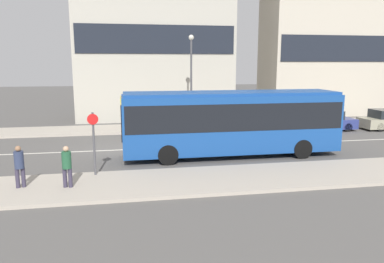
{
  "coord_description": "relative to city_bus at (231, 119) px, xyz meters",
  "views": [
    {
      "loc": [
        0.25,
        -20.31,
        4.69
      ],
      "look_at": [
        3.6,
        -2.01,
        1.27
      ],
      "focal_mm": 35.0,
      "sensor_mm": 36.0,
      "label": 1
    }
  ],
  "objects": [
    {
      "name": "sidewalk_near",
      "position": [
        -5.53,
        -3.94,
        -1.82
      ],
      "size": [
        44.0,
        3.5,
        0.13
      ],
      "color": "#B2A899",
      "rests_on": "ground_plane"
    },
    {
      "name": "lane_centerline",
      "position": [
        -5.53,
        2.31,
        -1.88
      ],
      "size": [
        41.8,
        0.16,
        0.01
      ],
      "color": "silver",
      "rests_on": "ground_plane"
    },
    {
      "name": "pedestrian_near_stop",
      "position": [
        -9.15,
        -3.77,
        -0.86
      ],
      "size": [
        0.34,
        0.34,
        1.58
      ],
      "rotation": [
        0.0,
        0.0,
        3.48
      ],
      "color": "#383347",
      "rests_on": "sidewalk_near"
    },
    {
      "name": "bus_stop_sign",
      "position": [
        -6.54,
        -2.64,
        -0.23
      ],
      "size": [
        0.44,
        0.12,
        2.6
      ],
      "color": "#4C4C51",
      "rests_on": "sidewalk_near"
    },
    {
      "name": "pedestrian_down_pavement",
      "position": [
        -7.43,
        -4.06,
        -0.87
      ],
      "size": [
        0.35,
        0.34,
        1.57
      ],
      "rotation": [
        0.0,
        0.0,
        2.97
      ],
      "color": "#383347",
      "rests_on": "sidewalk_near"
    },
    {
      "name": "parked_car_0",
      "position": [
        8.62,
        5.9,
        -1.23
      ],
      "size": [
        4.04,
        1.74,
        1.41
      ],
      "color": "navy",
      "rests_on": "ground_plane"
    },
    {
      "name": "sidewalk_far",
      "position": [
        -5.53,
        8.56,
        -1.82
      ],
      "size": [
        44.0,
        3.5,
        0.13
      ],
      "color": "#B2A899",
      "rests_on": "ground_plane"
    },
    {
      "name": "street_lamp",
      "position": [
        -0.59,
        8.0,
        2.22
      ],
      "size": [
        0.36,
        0.36,
        6.46
      ],
      "color": "#4C4C51",
      "rests_on": "sidewalk_far"
    },
    {
      "name": "ground_plane",
      "position": [
        -5.53,
        2.31,
        -1.88
      ],
      "size": [
        120.0,
        120.0,
        0.0
      ],
      "primitive_type": "plane",
      "color": "#595654"
    },
    {
      "name": "city_bus",
      "position": [
        0.0,
        0.0,
        0.0
      ],
      "size": [
        10.87,
        2.62,
        3.27
      ],
      "rotation": [
        0.0,
        0.0,
        0.04
      ],
      "color": "#194793",
      "rests_on": "ground_plane"
    }
  ]
}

